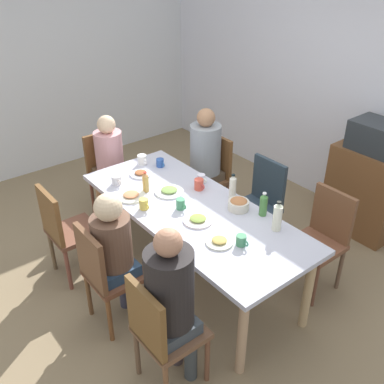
{
  "coord_description": "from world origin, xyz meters",
  "views": [
    {
      "loc": [
        2.37,
        -1.88,
        2.67
      ],
      "look_at": [
        0.0,
        0.0,
        0.9
      ],
      "focal_mm": 41.02,
      "sensor_mm": 36.0,
      "label": 1
    }
  ],
  "objects_px": {
    "bottle_2": "(146,182)",
    "side_cabinet": "(366,191)",
    "plate_1": "(131,196)",
    "microwave": "(378,137)",
    "cup_5": "(160,163)",
    "bottle_0": "(278,217)",
    "chair_5": "(106,272)",
    "cup_0": "(181,204)",
    "chair_1": "(108,170)",
    "plate_4": "(169,191)",
    "bowl_0": "(239,204)",
    "chair_2": "(260,200)",
    "chair_3": "(211,172)",
    "chair_4": "(65,228)",
    "chair_0": "(322,235)",
    "plate_0": "(198,220)",
    "plate_2": "(219,241)",
    "bottle_1": "(233,187)",
    "dining_table": "(192,216)",
    "chair_6": "(161,330)",
    "cup_7": "(117,180)",
    "person_5": "(114,248)",
    "cup_4": "(144,204)",
    "cup_1": "(201,179)",
    "plate_3": "(141,174)",
    "person_6": "(171,297)",
    "person_1": "(110,158)",
    "cup_6": "(241,240)",
    "cup_3": "(142,160)",
    "bottle_3": "(263,205)"
  },
  "relations": [
    {
      "from": "cup_0",
      "to": "bottle_1",
      "type": "distance_m",
      "value": 0.47
    },
    {
      "from": "bottle_0",
      "to": "plate_0",
      "type": "bearing_deg",
      "value": -139.16
    },
    {
      "from": "person_6",
      "to": "bottle_0",
      "type": "relative_size",
      "value": 5.08
    },
    {
      "from": "cup_1",
      "to": "cup_5",
      "type": "height_order",
      "value": "same"
    },
    {
      "from": "chair_1",
      "to": "cup_1",
      "type": "height_order",
      "value": "chair_1"
    },
    {
      "from": "chair_1",
      "to": "plate_0",
      "type": "bearing_deg",
      "value": -2.96
    },
    {
      "from": "chair_2",
      "to": "person_6",
      "type": "distance_m",
      "value": 1.73
    },
    {
      "from": "chair_0",
      "to": "cup_1",
      "type": "distance_m",
      "value": 1.15
    },
    {
      "from": "cup_3",
      "to": "person_1",
      "type": "bearing_deg",
      "value": -165.22
    },
    {
      "from": "plate_1",
      "to": "plate_4",
      "type": "xyz_separation_m",
      "value": [
        0.14,
        0.3,
        0.0
      ]
    },
    {
      "from": "dining_table",
      "to": "plate_1",
      "type": "distance_m",
      "value": 0.55
    },
    {
      "from": "dining_table",
      "to": "chair_2",
      "type": "distance_m",
      "value": 0.84
    },
    {
      "from": "chair_6",
      "to": "bottle_1",
      "type": "xyz_separation_m",
      "value": [
        -0.63,
        1.19,
        0.34
      ]
    },
    {
      "from": "bottle_2",
      "to": "side_cabinet",
      "type": "distance_m",
      "value": 2.25
    },
    {
      "from": "chair_0",
      "to": "chair_4",
      "type": "xyz_separation_m",
      "value": [
        -1.43,
        -1.65,
        0.0
      ]
    },
    {
      "from": "chair_3",
      "to": "cup_6",
      "type": "height_order",
      "value": "chair_3"
    },
    {
      "from": "chair_1",
      "to": "microwave",
      "type": "height_order",
      "value": "microwave"
    },
    {
      "from": "cup_1",
      "to": "bottle_1",
      "type": "distance_m",
      "value": 0.37
    },
    {
      "from": "chair_3",
      "to": "chair_4",
      "type": "xyz_separation_m",
      "value": [
        0.0,
        -1.65,
        0.0
      ]
    },
    {
      "from": "plate_2",
      "to": "bottle_1",
      "type": "relative_size",
      "value": 0.9
    },
    {
      "from": "cup_5",
      "to": "bottle_0",
      "type": "height_order",
      "value": "bottle_0"
    },
    {
      "from": "chair_0",
      "to": "bottle_3",
      "type": "distance_m",
      "value": 0.63
    },
    {
      "from": "chair_0",
      "to": "plate_0",
      "type": "bearing_deg",
      "value": -120.56
    },
    {
      "from": "chair_1",
      "to": "dining_table",
      "type": "bearing_deg",
      "value": 0.0
    },
    {
      "from": "person_5",
      "to": "cup_5",
      "type": "relative_size",
      "value": 10.52
    },
    {
      "from": "plate_1",
      "to": "microwave",
      "type": "relative_size",
      "value": 0.51
    },
    {
      "from": "plate_2",
      "to": "cup_4",
      "type": "distance_m",
      "value": 0.75
    },
    {
      "from": "cup_0",
      "to": "chair_2",
      "type": "bearing_deg",
      "value": 87.02
    },
    {
      "from": "dining_table",
      "to": "plate_2",
      "type": "bearing_deg",
      "value": -15.89
    },
    {
      "from": "chair_5",
      "to": "microwave",
      "type": "relative_size",
      "value": 1.88
    },
    {
      "from": "cup_7",
      "to": "side_cabinet",
      "type": "relative_size",
      "value": 0.14
    },
    {
      "from": "chair_0",
      "to": "plate_3",
      "type": "height_order",
      "value": "chair_0"
    },
    {
      "from": "bowl_0",
      "to": "cup_3",
      "type": "height_order",
      "value": "bowl_0"
    },
    {
      "from": "chair_5",
      "to": "bowl_0",
      "type": "xyz_separation_m",
      "value": [
        0.25,
        1.11,
        0.29
      ]
    },
    {
      "from": "chair_6",
      "to": "cup_7",
      "type": "xyz_separation_m",
      "value": [
        -1.45,
        0.54,
        0.28
      ]
    },
    {
      "from": "microwave",
      "to": "person_6",
      "type": "bearing_deg",
      "value": -84.57
    },
    {
      "from": "chair_3",
      "to": "bowl_0",
      "type": "xyz_separation_m",
      "value": [
        0.97,
        -0.54,
        0.29
      ]
    },
    {
      "from": "chair_3",
      "to": "cup_7",
      "type": "bearing_deg",
      "value": -90.64
    },
    {
      "from": "person_5",
      "to": "cup_6",
      "type": "relative_size",
      "value": 10.4
    },
    {
      "from": "chair_3",
      "to": "microwave",
      "type": "relative_size",
      "value": 1.88
    },
    {
      "from": "cup_7",
      "to": "bottle_3",
      "type": "relative_size",
      "value": 0.61
    },
    {
      "from": "chair_5",
      "to": "plate_1",
      "type": "relative_size",
      "value": 3.68
    },
    {
      "from": "plate_1",
      "to": "cup_0",
      "type": "height_order",
      "value": "cup_0"
    },
    {
      "from": "chair_6",
      "to": "plate_3",
      "type": "relative_size",
      "value": 4.5
    },
    {
      "from": "person_1",
      "to": "cup_5",
      "type": "height_order",
      "value": "person_1"
    },
    {
      "from": "chair_0",
      "to": "person_5",
      "type": "bearing_deg",
      "value": -114.76
    },
    {
      "from": "cup_7",
      "to": "microwave",
      "type": "relative_size",
      "value": 0.26
    },
    {
      "from": "cup_4",
      "to": "chair_5",
      "type": "bearing_deg",
      "value": -65.58
    },
    {
      "from": "cup_1",
      "to": "cup_0",
      "type": "bearing_deg",
      "value": -60.38
    },
    {
      "from": "plate_4",
      "to": "side_cabinet",
      "type": "relative_size",
      "value": 0.28
    }
  ]
}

